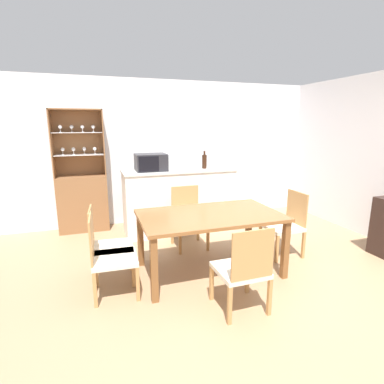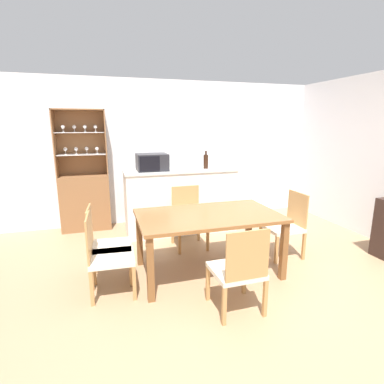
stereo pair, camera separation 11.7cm
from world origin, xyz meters
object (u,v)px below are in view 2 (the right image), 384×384
object	(u,v)px
dining_chair_side_left_near	(107,255)
dining_chair_side_left_far	(106,245)
dining_chair_head_near	(238,270)
dining_chair_head_far	(189,218)
dining_table	(208,221)
display_cabinet	(85,194)
dining_chair_side_right_far	(286,225)
wine_bottle	(206,161)
microwave	(152,162)

from	to	relation	value
dining_chair_side_left_near	dining_chair_side_left_far	bearing A→B (deg)	-177.59
dining_chair_head_near	dining_chair_head_far	world-z (taller)	same
dining_table	dining_chair_side_left_far	size ratio (longest dim) A/B	1.89
dining_table	dining_chair_head_near	distance (m)	0.87
display_cabinet	dining_chair_side_right_far	bearing A→B (deg)	-35.80
dining_chair_head_far	dining_chair_side_left_near	world-z (taller)	same
display_cabinet	wine_bottle	xyz separation A→B (m)	(1.97, -0.57, 0.56)
display_cabinet	dining_chair_head_near	world-z (taller)	display_cabinet
dining_chair_side_right_far	microwave	size ratio (longest dim) A/B	1.82
dining_chair_side_right_far	microwave	xyz separation A→B (m)	(-1.58, 1.40, 0.76)
dining_chair_side_left_far	microwave	xyz separation A→B (m)	(0.78, 1.39, 0.76)
dining_chair_side_right_far	dining_chair_side_left_near	bearing A→B (deg)	96.97
dining_table	dining_chair_side_left_far	distance (m)	1.21
dining_chair_side_right_far	wine_bottle	bearing A→B (deg)	26.89
display_cabinet	dining_chair_head_near	bearing A→B (deg)	-63.05
dining_chair_side_left_far	dining_chair_side_right_far	size ratio (longest dim) A/B	1.00
dining_chair_side_right_far	wine_bottle	xyz separation A→B (m)	(-0.69, 1.35, 0.75)
dining_chair_head_near	dining_chair_head_far	xyz separation A→B (m)	(-0.00, 1.68, 0.00)
dining_chair_head_near	microwave	world-z (taller)	microwave
dining_table	dining_chair_head_far	world-z (taller)	dining_chair_head_far
dining_table	wine_bottle	size ratio (longest dim) A/B	5.62
display_cabinet	dining_chair_side_left_far	world-z (taller)	display_cabinet
microwave	dining_chair_head_near	bearing A→B (deg)	-80.43
dining_chair_side_left_far	dining_chair_side_left_near	bearing A→B (deg)	4.16
dining_table	dining_chair_side_left_near	distance (m)	1.21
dining_chair_head_far	dining_chair_head_near	bearing A→B (deg)	89.79
dining_chair_side_left_far	microwave	size ratio (longest dim) A/B	1.82
dining_chair_head_near	wine_bottle	xyz separation A→B (m)	(0.49, 2.34, 0.75)
dining_chair_head_far	microwave	size ratio (longest dim) A/B	1.82
dining_table	dining_chair_side_right_far	size ratio (longest dim) A/B	1.89
dining_table	wine_bottle	distance (m)	1.66
dining_chair_side_left_near	microwave	world-z (taller)	microwave
dining_chair_head_near	dining_chair_side_left_near	distance (m)	1.37
dining_chair_side_right_far	dining_chair_side_left_far	bearing A→B (deg)	89.81
wine_bottle	dining_chair_head_near	bearing A→B (deg)	-101.90
dining_chair_head_near	dining_chair_side_left_near	size ratio (longest dim) A/B	1.00
dining_table	microwave	size ratio (longest dim) A/B	3.44
display_cabinet	dining_chair_side_left_near	size ratio (longest dim) A/B	2.29
display_cabinet	dining_chair_head_far	bearing A→B (deg)	-39.65
dining_chair_head_far	dining_chair_side_left_near	xyz separation A→B (m)	(-1.18, -0.99, 0.00)
dining_chair_side_left_far	wine_bottle	world-z (taller)	wine_bottle
dining_chair_side_left_far	dining_chair_side_left_near	xyz separation A→B (m)	(-0.00, -0.30, 0.00)
dining_chair_head_far	dining_table	bearing A→B (deg)	89.77
display_cabinet	dining_table	xyz separation A→B (m)	(1.48, -2.07, 0.04)
wine_bottle	dining_chair_head_far	bearing A→B (deg)	-126.95
dining_chair_side_right_far	display_cabinet	bearing A→B (deg)	54.09
dining_chair_head_far	wine_bottle	bearing A→B (deg)	-127.19
dining_table	dining_chair_head_near	bearing A→B (deg)	-89.96
dining_chair_side_left_near	wine_bottle	size ratio (longest dim) A/B	2.97
microwave	wine_bottle	xyz separation A→B (m)	(0.89, -0.05, -0.01)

